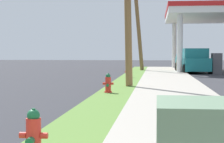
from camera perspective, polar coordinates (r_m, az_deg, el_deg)
The scene contains 6 objects.
fire_hydrant_nearest at distance 6.03m, azimuth -11.11°, elevation -9.13°, with size 0.42×0.38×0.74m.
fire_hydrant_second at distance 15.44m, azimuth -0.56°, elevation -1.82°, with size 0.42×0.38×0.74m.
fire_hydrant_third at distance 24.77m, azimuth 2.33°, elevation -0.08°, with size 0.42×0.37×0.74m.
utility_pole_background at distance 34.65m, azimuth 3.60°, elevation 8.36°, with size 1.67×1.25×9.69m.
car_tan_by_near_pump at distance 36.27m, azimuth 10.62°, elevation 1.22°, with size 2.19×4.61×1.57m.
truck_teal_at_forecourt at distance 33.16m, azimuth 11.37°, elevation 1.40°, with size 2.59×5.57×1.97m.
Camera 1 is at (2.32, -2.67, 1.68)m, focal length 64.23 mm.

